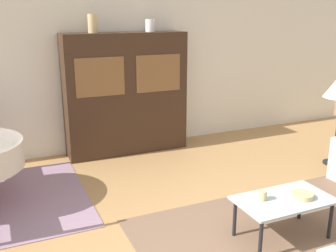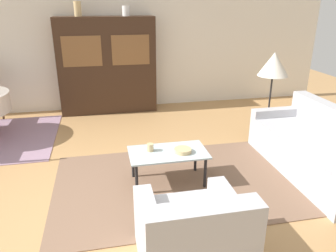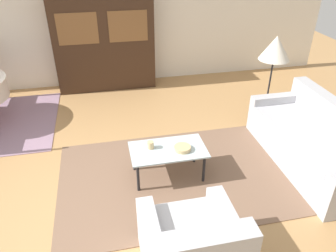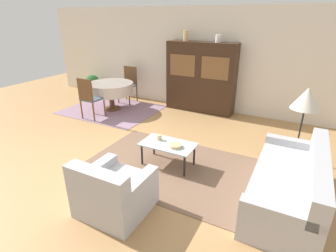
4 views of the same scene
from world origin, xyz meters
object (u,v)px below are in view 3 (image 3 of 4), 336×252
display_cabinet (104,42)px  bowl (182,148)px  couch (314,144)px  cup (151,145)px  floor_lamp (275,50)px  armchair (192,249)px  coffee_table (168,152)px

display_cabinet → bowl: (0.75, -3.06, -0.48)m
couch → cup: bearing=85.1°
floor_lamp → armchair: bearing=-127.8°
coffee_table → floor_lamp: bearing=32.5°
bowl → armchair: bearing=-100.7°
couch → armchair: size_ratio=2.37×
floor_lamp → cup: size_ratio=14.40×
armchair → display_cabinet: (-0.50, 4.40, 0.62)m
couch → display_cabinet: size_ratio=1.10×
cup → display_cabinet: bearing=97.3°
display_cabinet → cup: bearing=-82.7°
floor_lamp → bowl: bearing=-144.0°
bowl → coffee_table: bearing=162.5°
display_cabinet → cup: (0.38, -2.94, -0.46)m
couch → coffee_table: (-1.97, 0.12, 0.08)m
armchair → floor_lamp: bearing=52.2°
couch → bowl: bearing=87.8°
couch → cup: (-2.18, 0.19, 0.17)m
coffee_table → display_cabinet: bearing=101.0°
display_cabinet → floor_lamp: (2.56, -1.74, 0.22)m
armchair → bowl: (0.25, 1.34, 0.14)m
armchair → display_cabinet: 4.47m
display_cabinet → bowl: bearing=-76.1°
armchair → floor_lamp: 3.47m
couch → display_cabinet: (-2.56, 3.13, 0.62)m
cup → bowl: (0.38, -0.12, -0.02)m
couch → armchair: (-2.05, -1.27, 0.00)m
armchair → display_cabinet: size_ratio=0.46×
display_cabinet → floor_lamp: 3.11m
armchair → coffee_table: (0.08, 1.39, 0.07)m
cup → bowl: 0.39m
coffee_table → display_cabinet: display_cabinet is taller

